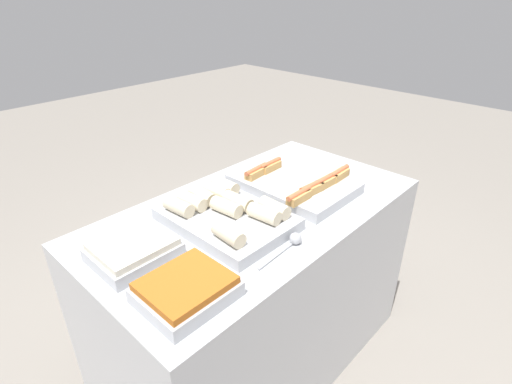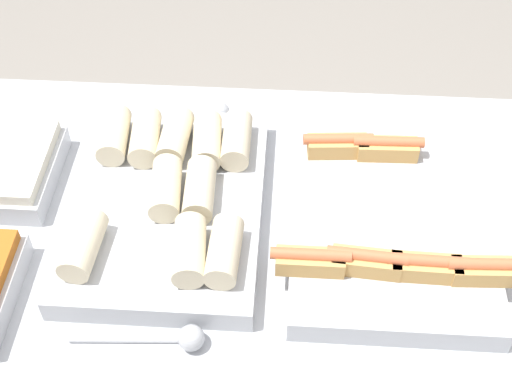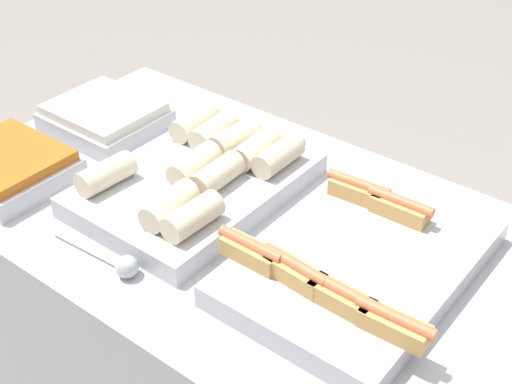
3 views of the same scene
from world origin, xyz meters
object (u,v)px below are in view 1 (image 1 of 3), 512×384
tray_side_front (186,290)px  serving_spoon_far (193,192)px  tray_side_back (134,250)px  serving_spoon_near (292,241)px  tray_hotdogs (294,183)px  tray_wraps (226,214)px

tray_side_front → serving_spoon_far: 0.67m
tray_side_back → tray_side_front: bearing=-90.0°
serving_spoon_far → serving_spoon_near: bearing=-89.5°
tray_hotdogs → serving_spoon_far: (-0.37, 0.29, -0.01)m
serving_spoon_near → serving_spoon_far: 0.58m
tray_hotdogs → serving_spoon_near: bearing=-142.3°
tray_hotdogs → tray_side_front: bearing=-164.9°
tray_wraps → tray_side_back: 0.39m
tray_hotdogs → tray_side_front: (-0.81, -0.22, 0.00)m
tray_hotdogs → tray_side_back: 0.81m
serving_spoon_far → tray_wraps: bearing=-100.9°
serving_spoon_near → tray_hotdogs: bearing=37.7°
tray_wraps → serving_spoon_far: tray_wraps is taller
tray_side_front → tray_hotdogs: bearing=15.1°
tray_side_back → tray_wraps: bearing=-9.6°
tray_side_back → serving_spoon_near: (0.44, -0.36, -0.02)m
tray_hotdogs → tray_side_back: size_ratio=1.98×
tray_wraps → tray_side_front: 0.45m
tray_hotdogs → tray_side_back: tray_hotdogs is taller
tray_hotdogs → serving_spoon_near: (-0.36, -0.28, -0.01)m
serving_spoon_near → serving_spoon_far: same height
tray_side_front → serving_spoon_far: bearing=49.5°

